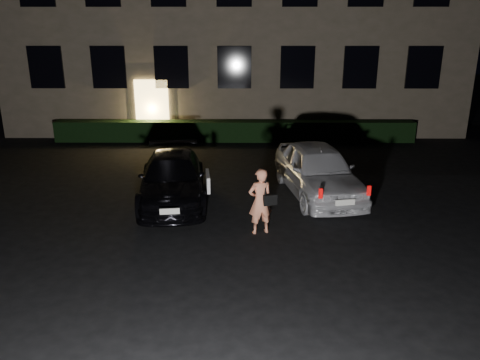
{
  "coord_description": "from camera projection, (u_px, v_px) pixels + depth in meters",
  "views": [
    {
      "loc": [
        0.35,
        -8.83,
        4.59
      ],
      "look_at": [
        0.28,
        2.0,
        1.04
      ],
      "focal_mm": 35.0,
      "sensor_mm": 36.0,
      "label": 1
    }
  ],
  "objects": [
    {
      "name": "sedan",
      "position": [
        173.0,
        178.0,
        12.86
      ],
      "size": [
        2.24,
        4.52,
        1.26
      ],
      "rotation": [
        0.0,
        0.0,
        0.11
      ],
      "color": "black",
      "rests_on": "ground"
    },
    {
      "name": "ground",
      "position": [
        226.0,
        257.0,
        9.82
      ],
      "size": [
        80.0,
        80.0,
        0.0
      ],
      "primitive_type": "plane",
      "color": "black",
      "rests_on": "ground"
    },
    {
      "name": "man",
      "position": [
        261.0,
        201.0,
        10.73
      ],
      "size": [
        0.72,
        0.53,
        1.56
      ],
      "rotation": [
        0.0,
        0.0,
        3.46
      ],
      "color": "#DF8360",
      "rests_on": "ground"
    },
    {
      "name": "hedge",
      "position": [
        234.0,
        131.0,
        19.66
      ],
      "size": [
        15.0,
        0.7,
        0.85
      ],
      "primitive_type": "cube",
      "color": "black",
      "rests_on": "ground"
    },
    {
      "name": "hatch",
      "position": [
        318.0,
        170.0,
        13.22
      ],
      "size": [
        2.44,
        4.55,
        1.47
      ],
      "rotation": [
        0.0,
        0.0,
        0.17
      ],
      "color": "silver",
      "rests_on": "ground"
    }
  ]
}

